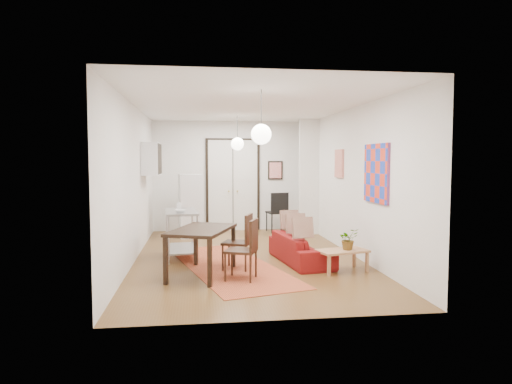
{
  "coord_description": "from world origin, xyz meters",
  "views": [
    {
      "loc": [
        -0.93,
        -8.64,
        1.87
      ],
      "look_at": [
        0.2,
        0.18,
        1.25
      ],
      "focal_mm": 32.0,
      "sensor_mm": 36.0,
      "label": 1
    }
  ],
  "objects": [
    {
      "name": "kitchen_counter",
      "position": [
        -1.25,
        0.13,
        0.59
      ],
      "size": [
        0.7,
        1.24,
        0.91
      ],
      "rotation": [
        0.0,
        0.0,
        0.09
      ],
      "color": "#A1A3A6",
      "rests_on": "floor"
    },
    {
      "name": "dining_chair_near",
      "position": [
        -0.27,
        -0.84,
        0.55
      ],
      "size": [
        0.58,
        0.71,
        0.96
      ],
      "rotation": [
        0.0,
        0.0,
        -1.92
      ],
      "color": "#341D10",
      "rests_on": "floor"
    },
    {
      "name": "coffee_table",
      "position": [
        1.47,
        -1.32,
        0.32
      ],
      "size": [
        0.92,
        0.66,
        0.37
      ],
      "rotation": [
        0.0,
        0.0,
        0.26
      ],
      "color": "tan",
      "rests_on": "floor"
    },
    {
      "name": "wall_cabinet",
      "position": [
        -1.92,
        1.5,
        1.9
      ],
      "size": [
        0.35,
        1.0,
        0.7
      ],
      "primitive_type": "cube",
      "color": "white",
      "rests_on": "wall_left"
    },
    {
      "name": "poster_back",
      "position": [
        1.15,
        3.47,
        1.6
      ],
      "size": [
        0.4,
        0.03,
        0.5
      ],
      "primitive_type": "cube",
      "color": "red",
      "rests_on": "wall_back"
    },
    {
      "name": "fridge",
      "position": [
        -1.1,
        2.47,
        0.77
      ],
      "size": [
        0.61,
        0.61,
        1.53
      ],
      "primitive_type": "cube",
      "rotation": [
        0.0,
        0.0,
        0.14
      ],
      "color": "silver",
      "rests_on": "floor"
    },
    {
      "name": "floor",
      "position": [
        0.0,
        0.0,
        0.0
      ],
      "size": [
        7.0,
        7.0,
        0.0
      ],
      "primitive_type": "plane",
      "color": "brown",
      "rests_on": "ground"
    },
    {
      "name": "painting_abstract",
      "position": [
        2.08,
        0.8,
        1.8
      ],
      "size": [
        0.05,
        0.5,
        0.6
      ],
      "primitive_type": "cube",
      "color": "beige",
      "rests_on": "wall_right"
    },
    {
      "name": "bowl",
      "position": [
        -1.25,
        -0.17,
        0.93
      ],
      "size": [
        0.23,
        0.23,
        0.05
      ],
      "primitive_type": "imported",
      "rotation": [
        0.0,
        0.0,
        0.09
      ],
      "color": "silver",
      "rests_on": "kitchen_counter"
    },
    {
      "name": "print_left",
      "position": [
        -2.07,
        2.0,
        1.95
      ],
      "size": [
        0.03,
        0.44,
        0.54
      ],
      "primitive_type": "cube",
      "color": "#9D7141",
      "rests_on": "wall_left"
    },
    {
      "name": "soap_bottle",
      "position": [
        -1.3,
        0.38,
        1.0
      ],
      "size": [
        0.09,
        0.09,
        0.19
      ],
      "primitive_type": "imported",
      "rotation": [
        0.0,
        0.0,
        0.09
      ],
      "color": "#5397B4",
      "rests_on": "kitchen_counter"
    },
    {
      "name": "dining_table",
      "position": [
        -0.87,
        -1.28,
        0.69
      ],
      "size": [
        1.23,
        1.58,
        0.77
      ],
      "rotation": [
        0.0,
        0.0,
        -0.35
      ],
      "color": "black",
      "rests_on": "floor"
    },
    {
      "name": "pendant_back",
      "position": [
        0.0,
        2.0,
        2.25
      ],
      "size": [
        0.3,
        0.3,
        0.8
      ],
      "color": "white",
      "rests_on": "ceiling"
    },
    {
      "name": "wall_front",
      "position": [
        0.0,
        -3.5,
        1.45
      ],
      "size": [
        4.2,
        0.02,
        2.9
      ],
      "primitive_type": "cube",
      "color": "white",
      "rests_on": "floor"
    },
    {
      "name": "potted_plant",
      "position": [
        1.57,
        -1.32,
        0.55
      ],
      "size": [
        0.36,
        0.39,
        0.36
      ],
      "primitive_type": "imported",
      "rotation": [
        0.0,
        0.0,
        0.26
      ],
      "color": "#356C30",
      "rests_on": "coffee_table"
    },
    {
      "name": "sofa",
      "position": [
        0.94,
        -0.55,
        0.26
      ],
      "size": [
        0.93,
        1.85,
        0.52
      ],
      "primitive_type": "imported",
      "rotation": [
        0.0,
        0.0,
        1.71
      ],
      "color": "maroon",
      "rests_on": "floor"
    },
    {
      "name": "double_doors",
      "position": [
        0.0,
        3.46,
        1.2
      ],
      "size": [
        1.44,
        0.06,
        2.5
      ],
      "primitive_type": "cube",
      "color": "silver",
      "rests_on": "wall_back"
    },
    {
      "name": "dining_chair_far",
      "position": [
        -0.27,
        -1.54,
        0.55
      ],
      "size": [
        0.58,
        0.71,
        0.96
      ],
      "rotation": [
        0.0,
        0.0,
        -1.92
      ],
      "color": "#341D10",
      "rests_on": "floor"
    },
    {
      "name": "wall_back",
      "position": [
        0.0,
        3.5,
        1.45
      ],
      "size": [
        4.2,
        0.02,
        2.9
      ],
      "primitive_type": "cube",
      "color": "white",
      "rests_on": "floor"
    },
    {
      "name": "wall_left",
      "position": [
        -2.1,
        0.0,
        1.45
      ],
      "size": [
        0.02,
        7.0,
        2.9
      ],
      "primitive_type": "cube",
      "color": "white",
      "rests_on": "floor"
    },
    {
      "name": "stub_partition",
      "position": [
        1.85,
        2.55,
        1.45
      ],
      "size": [
        0.5,
        0.1,
        2.9
      ],
      "primitive_type": "cube",
      "color": "white",
      "rests_on": "floor"
    },
    {
      "name": "ceiling",
      "position": [
        0.0,
        0.0,
        2.9
      ],
      "size": [
        4.2,
        7.0,
        0.02
      ],
      "primitive_type": "cube",
      "color": "white",
      "rests_on": "wall_back"
    },
    {
      "name": "painting_popart",
      "position": [
        2.08,
        -1.25,
        1.65
      ],
      "size": [
        0.05,
        1.0,
        1.0
      ],
      "primitive_type": "cube",
      "color": "red",
      "rests_on": "wall_right"
    },
    {
      "name": "pendant_front",
      "position": [
        0.0,
        -2.0,
        2.25
      ],
      "size": [
        0.3,
        0.3,
        0.8
      ],
      "color": "white",
      "rests_on": "ceiling"
    },
    {
      "name": "kilim_rug",
      "position": [
        -0.39,
        -0.69,
        0.0
      ],
      "size": [
        2.32,
        4.0,
        0.01
      ],
      "primitive_type": "cube",
      "rotation": [
        0.0,
        0.0,
        0.26
      ],
      "color": "#C95832",
      "rests_on": "floor"
    },
    {
      "name": "black_side_chair",
      "position": [
        1.11,
        3.12,
        0.61
      ],
      "size": [
        0.55,
        0.56,
        1.04
      ],
      "rotation": [
        0.0,
        0.0,
        3.32
      ],
      "color": "black",
      "rests_on": "floor"
    },
    {
      "name": "wall_right",
      "position": [
        2.1,
        0.0,
        1.45
      ],
      "size": [
        0.02,
        7.0,
        2.9
      ],
      "primitive_type": "cube",
      "color": "white",
      "rests_on": "floor"
    }
  ]
}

